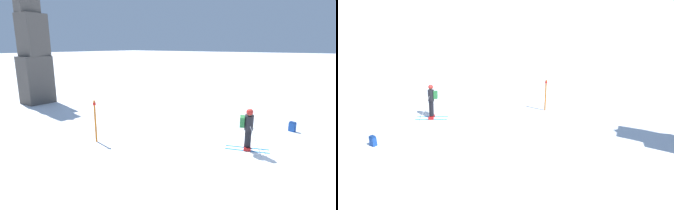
{
  "view_description": "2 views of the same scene",
  "coord_description": "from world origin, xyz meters",
  "views": [
    {
      "loc": [
        -10.43,
        -3.37,
        4.25
      ],
      "look_at": [
        0.9,
        4.9,
        1.04
      ],
      "focal_mm": 28.0,
      "sensor_mm": 36.0,
      "label": 1
    },
    {
      "loc": [
        14.43,
        9.19,
        7.58
      ],
      "look_at": [
        -0.64,
        4.26,
        1.17
      ],
      "focal_mm": 35.0,
      "sensor_mm": 36.0,
      "label": 2
    }
  ],
  "objects": [
    {
      "name": "ground_plane",
      "position": [
        0.0,
        0.0,
        0.0
      ],
      "size": [
        300.0,
        300.0,
        0.0
      ],
      "primitive_type": "plane",
      "color": "white"
    },
    {
      "name": "skier",
      "position": [
        -0.45,
        -0.06,
        1.04
      ],
      "size": [
        1.38,
        1.82,
        1.88
      ],
      "rotation": [
        0.0,
        0.0,
        0.33
      ],
      "color": "#1E7AC6",
      "rests_on": "ground"
    },
    {
      "name": "spare_backpack",
      "position": [
        3.43,
        -1.01,
        0.24
      ],
      "size": [
        0.3,
        0.35,
        0.5
      ],
      "rotation": [
        0.0,
        0.0,
        1.25
      ],
      "color": "#194293",
      "rests_on": "ground"
    },
    {
      "name": "trail_marker",
      "position": [
        -3.32,
        5.81,
        1.04
      ],
      "size": [
        0.13,
        0.13,
        1.9
      ],
      "color": "orange",
      "rests_on": "ground"
    }
  ]
}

